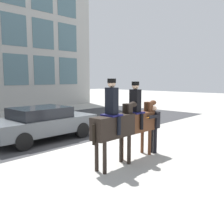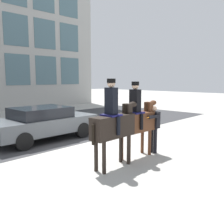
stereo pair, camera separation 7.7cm
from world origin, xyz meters
name	(u,v)px [view 1 (the left image)]	position (x,y,z in m)	size (l,w,h in m)	color
ground_plane	(82,148)	(0.00, 0.00, 0.00)	(80.00, 80.00, 0.00)	#B2AFA8
road_surface	(20,130)	(0.00, 4.75, 0.00)	(24.01, 8.50, 0.01)	#38383A
mounted_horse_lead	(114,124)	(-0.66, -2.23, 1.29)	(1.88, 0.65, 2.56)	black
mounted_horse_companion	(137,120)	(0.55, -2.12, 1.24)	(1.87, 0.65, 2.47)	#59331E
pedestrian_bystander	(153,125)	(1.32, -2.25, 0.97)	(0.82, 0.43, 1.65)	black
street_car_near_lane	(42,122)	(-0.29, 2.19, 0.74)	(4.40, 2.05, 1.39)	#51565B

